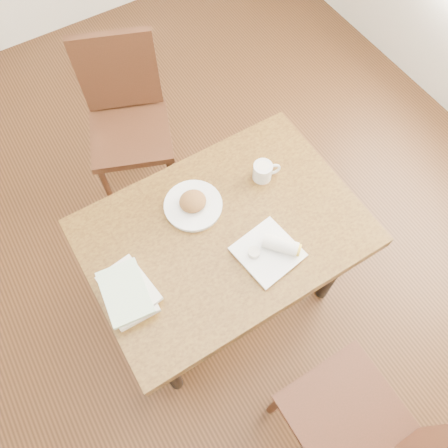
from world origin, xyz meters
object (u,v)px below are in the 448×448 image
chair_far (127,113)px  plate_scone (193,204)px  plate_burrito (272,250)px  table (224,240)px  chair_near (366,436)px  coffee_mug (263,171)px  book_stack (127,292)px

chair_far → plate_scone: bearing=-92.2°
plate_burrito → table: bearing=120.3°
chair_near → chair_far: same height
table → coffee_mug: (0.27, 0.13, 0.13)m
table → plate_burrito: (0.11, -0.18, 0.11)m
coffee_mug → plate_burrito: coffee_mug is taller
plate_scone → chair_far: bearing=87.8°
chair_near → plate_scone: bearing=95.9°
chair_near → coffee_mug: 1.08m
chair_far → plate_burrito: size_ratio=3.83×
plate_scone → book_stack: 0.44m
chair_near → book_stack: bearing=120.3°
table → chair_far: (-0.02, 0.94, -0.11)m
plate_scone → coffee_mug: 0.33m
chair_near → chair_far: (-0.08, 1.84, 0.00)m
chair_far → plate_burrito: chair_far is taller
table → coffee_mug: coffee_mug is taller
chair_far → book_stack: 1.10m
coffee_mug → table: bearing=-154.5°
table → plate_burrito: size_ratio=4.42×
plate_scone → book_stack: size_ratio=0.94×
table → book_stack: (-0.44, -0.05, 0.12)m
plate_scone → book_stack: plate_scone is taller
coffee_mug → book_stack: (-0.72, -0.18, -0.01)m
chair_near → book_stack: 1.01m
chair_far → book_stack: bearing=-113.0°
plate_scone → plate_burrito: bearing=-64.8°
book_stack → plate_burrito: bearing=-13.9°
table → plate_burrito: plate_burrito is taller
table → chair_far: bearing=91.3°
plate_scone → coffee_mug: size_ratio=2.03×
plate_burrito → book_stack: (-0.55, 0.14, 0.01)m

